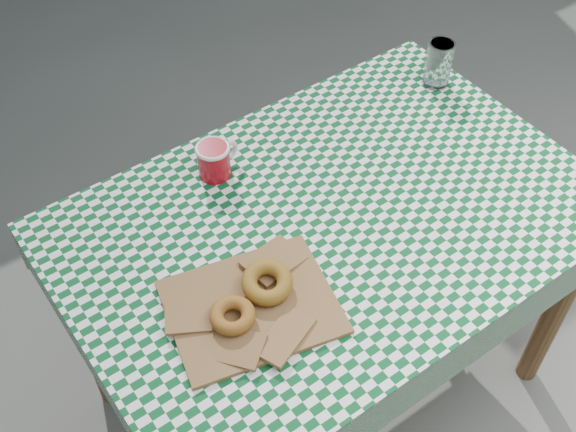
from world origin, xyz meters
The scene contains 8 objects.
ground centered at (0.00, 0.00, 0.00)m, with size 60.00×60.00×0.00m, color #555550.
table centered at (-0.18, -0.05, 0.38)m, with size 1.19×0.79×0.75m, color #55391D.
tablecloth centered at (-0.18, -0.05, 0.75)m, with size 1.21×0.81×0.01m, color #0B4821.
paper_bag centered at (-0.46, -0.16, 0.76)m, with size 0.33×0.26×0.02m, color olive.
bagel_front centered at (-0.51, -0.17, 0.79)m, with size 0.09×0.09×0.03m, color #8A611C.
bagel_back centered at (-0.41, -0.14, 0.79)m, with size 0.11×0.11×0.03m, color olive.
coffee_mug centered at (-0.33, 0.22, 0.80)m, with size 0.15×0.15×0.09m, color #A20A16, non-canonical shape.
drinking_glass centered at (0.34, 0.18, 0.82)m, with size 0.07×0.07×0.13m, color silver.
Camera 1 is at (-0.87, -0.88, 1.97)m, focal length 44.96 mm.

